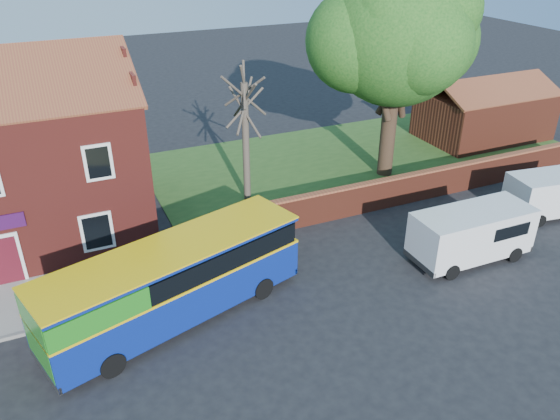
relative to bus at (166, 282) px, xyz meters
name	(u,v)px	position (x,y,z in m)	size (l,w,h in m)	color
ground	(242,353)	(1.78, -2.68, -1.69)	(120.00, 120.00, 0.00)	black
pavement	(14,308)	(-5.22, 3.07, -1.63)	(18.00, 3.50, 0.12)	gray
kerb	(14,336)	(-5.22, 1.32, -1.62)	(18.00, 0.15, 0.14)	slate
grass_strip	(366,157)	(14.78, 10.32, -1.67)	(26.00, 12.00, 0.04)	#426B28
boundary_wall	(429,184)	(14.78, 4.32, -0.87)	(22.00, 0.38, 1.60)	maroon
outbuilding	(484,114)	(23.78, 10.32, -0.08)	(8.20, 5.06, 4.17)	maroon
bus	(166,282)	(0.00, 0.00, 0.00)	(10.03, 5.20, 2.97)	navy
van_near	(472,233)	(12.73, -1.13, -0.41)	(5.21, 2.22, 2.28)	white
van_far	(558,192)	(19.38, 0.34, -0.48)	(5.12, 2.62, 2.15)	white
large_tree	(396,36)	(14.54, 8.05, 5.97)	(9.59, 7.59, 11.70)	black
bare_tree	(246,137)	(6.07, 7.95, 1.77)	(2.53, 3.01, 6.74)	#4C4238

